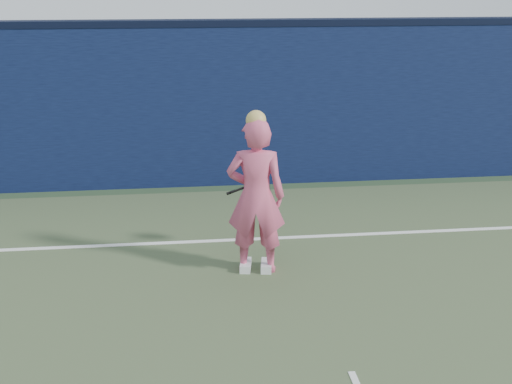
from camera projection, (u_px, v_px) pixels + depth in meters
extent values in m
cube|color=black|center=(268.00, 106.00, 10.26)|extent=(24.00, 0.40, 2.50)
cube|color=black|center=(269.00, 22.00, 9.85)|extent=(24.00, 0.42, 0.10)
imported|color=#D75378|center=(256.00, 197.00, 7.13)|extent=(0.71, 0.53, 1.79)
sphere|color=#D2B55E|center=(256.00, 120.00, 6.85)|extent=(0.22, 0.22, 0.22)
cube|color=white|center=(266.00, 266.00, 7.39)|extent=(0.16, 0.30, 0.10)
cube|color=white|center=(246.00, 266.00, 7.40)|extent=(0.16, 0.30, 0.10)
torus|color=black|center=(259.00, 183.00, 7.59)|extent=(0.28, 0.16, 0.29)
torus|color=#B5D013|center=(259.00, 183.00, 7.59)|extent=(0.23, 0.13, 0.24)
cylinder|color=beige|center=(259.00, 183.00, 7.59)|extent=(0.22, 0.12, 0.23)
cylinder|color=black|center=(241.00, 189.00, 7.57)|extent=(0.26, 0.09, 0.10)
cylinder|color=black|center=(231.00, 192.00, 7.56)|extent=(0.12, 0.06, 0.06)
cube|color=white|center=(293.00, 237.00, 8.31)|extent=(11.00, 0.08, 0.01)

